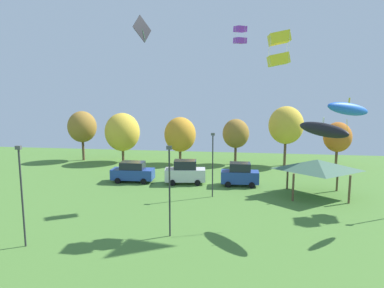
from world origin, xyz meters
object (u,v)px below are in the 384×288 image
object	(u,v)px
kite_flying_6	(279,49)
treeline_tree_5	(338,137)
light_post_3	(213,161)
treeline_tree_4	(286,125)
kite_flying_8	(323,130)
kite_flying_0	(240,35)
treeline_tree_3	(236,134)
parked_car_leftmost	(133,172)
light_post_2	(22,191)
parked_car_second_from_left	(185,172)
light_post_1	(170,186)
treeline_tree_1	(122,132)
park_pavilion	(317,165)
kite_flying_9	(142,29)
parked_car_third_from_left	(240,175)
kite_flying_10	(348,109)
treeline_tree_0	(82,127)
treeline_tree_2	(180,135)

from	to	relation	value
kite_flying_6	treeline_tree_5	xyz separation A→B (m)	(10.61, 22.46, -9.26)
light_post_3	treeline_tree_4	xyz separation A→B (m)	(8.70, 16.06, 2.09)
kite_flying_6	kite_flying_8	size ratio (longest dim) A/B	0.62
kite_flying_0	treeline_tree_5	distance (m)	24.30
kite_flying_6	treeline_tree_3	world-z (taller)	kite_flying_6
parked_car_leftmost	light_post_2	world-z (taller)	light_post_2
parked_car_second_from_left	light_post_1	bearing A→B (deg)	-92.38
light_post_3	treeline_tree_1	size ratio (longest dim) A/B	0.87
kite_flying_6	treeline_tree_3	distance (m)	23.19
park_pavilion	light_post_2	world-z (taller)	light_post_2
light_post_1	light_post_2	bearing A→B (deg)	-161.94
kite_flying_0	treeline_tree_5	size ratio (longest dim) A/B	0.26
kite_flying_9	parked_car_third_from_left	world-z (taller)	kite_flying_9
kite_flying_9	treeline_tree_5	xyz separation A→B (m)	(21.65, 20.48, -11.35)
kite_flying_10	park_pavilion	xyz separation A→B (m)	(-3.54, -3.56, -5.24)
parked_car_leftmost	parked_car_third_from_left	xyz separation A→B (m)	(11.98, 0.06, 0.09)
treeline_tree_0	light_post_3	bearing A→B (deg)	-37.10
kite_flying_6	treeline_tree_2	size ratio (longest dim) A/B	0.39
parked_car_leftmost	treeline_tree_3	distance (m)	16.56
kite_flying_0	treeline_tree_1	xyz separation A→B (m)	(-16.67, 14.48, -10.80)
light_post_1	treeline_tree_2	size ratio (longest dim) A/B	0.96
treeline_tree_5	light_post_1	bearing A→B (deg)	-123.76
kite_flying_9	treeline_tree_3	distance (m)	23.39
park_pavilion	treeline_tree_5	bearing A→B (deg)	69.27
kite_flying_6	treeline_tree_2	xyz separation A→B (m)	(-11.14, 20.25, -9.00)
light_post_1	treeline_tree_2	xyz separation A→B (m)	(-3.70, 24.80, 0.58)
parked_car_leftmost	light_post_3	size ratio (longest dim) A/B	0.77
light_post_3	treeline_tree_4	distance (m)	18.39
park_pavilion	treeline_tree_3	size ratio (longest dim) A/B	1.00
kite_flying_0	light_post_2	size ratio (longest dim) A/B	0.24
light_post_1	light_post_2	xyz separation A→B (m)	(-9.02, -2.94, 0.13)
treeline_tree_3	treeline_tree_4	bearing A→B (deg)	-0.29
kite_flying_9	park_pavilion	bearing A→B (deg)	17.33
treeline_tree_1	treeline_tree_5	distance (m)	30.29
parked_car_second_from_left	park_pavilion	bearing A→B (deg)	-18.79
kite_flying_9	light_post_2	bearing A→B (deg)	-119.84
parked_car_leftmost	park_pavilion	world-z (taller)	park_pavilion
park_pavilion	treeline_tree_2	size ratio (longest dim) A/B	0.97
kite_flying_0	treeline_tree_3	size ratio (longest dim) A/B	0.25
light_post_3	treeline_tree_5	world-z (taller)	light_post_3
light_post_3	treeline_tree_0	xyz separation A→B (m)	(-20.69, 15.64, 1.50)
light_post_1	treeline_tree_1	xyz separation A→B (m)	(-12.15, 24.74, 0.80)
kite_flying_10	treeline_tree_4	distance (m)	12.03
kite_flying_9	light_post_3	bearing A→B (deg)	28.30
parked_car_third_from_left	treeline_tree_0	bearing A→B (deg)	152.90
treeline_tree_2	treeline_tree_5	distance (m)	21.87
kite_flying_8	light_post_1	distance (m)	11.66
parked_car_leftmost	treeline_tree_4	size ratio (longest dim) A/B	0.58
parked_car_third_from_left	light_post_3	world-z (taller)	light_post_3
light_post_2	treeline_tree_2	world-z (taller)	light_post_2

